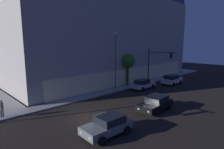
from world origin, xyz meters
TOP-DOWN VIEW (x-y plane):
  - ground_plane at (0.00, 0.00)m, footprint 120.00×120.00m
  - modern_building at (15.83, 17.73)m, footprint 38.38×21.61m
  - traffic_light_far_corner at (18.21, 4.06)m, footprint 0.60×5.10m
  - street_lamp_sidewalk at (9.72, 5.92)m, footprint 0.44×0.44m
  - sidewalk_tree at (13.61, 6.86)m, footprint 2.43×2.43m
  - pedestrian_waiting at (-6.13, 5.76)m, footprint 0.36×0.36m
  - car_grey at (-0.87, -3.77)m, footprint 4.21×2.36m
  - car_black at (6.63, -3.38)m, footprint 4.62×2.37m
  - car_silver at (13.55, 3.47)m, footprint 4.59×2.19m
  - car_white at (20.14, 2.00)m, footprint 4.45×2.28m

SIDE VIEW (x-z plane):
  - ground_plane at x=0.00m, z-range 0.00..0.00m
  - car_silver at x=13.55m, z-range 0.01..1.62m
  - car_black at x=6.63m, z-range 0.00..1.64m
  - car_grey at x=-0.87m, z-range 0.03..1.62m
  - car_white at x=20.14m, z-range 0.02..1.72m
  - pedestrian_waiting at x=-6.13m, z-range 0.31..2.06m
  - sidewalk_tree at x=13.61m, z-range 1.54..6.94m
  - traffic_light_far_corner at x=18.21m, z-range 1.19..7.33m
  - street_lamp_sidewalk at x=9.72m, z-range 1.20..10.07m
  - modern_building at x=15.83m, z-range -0.07..18.44m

